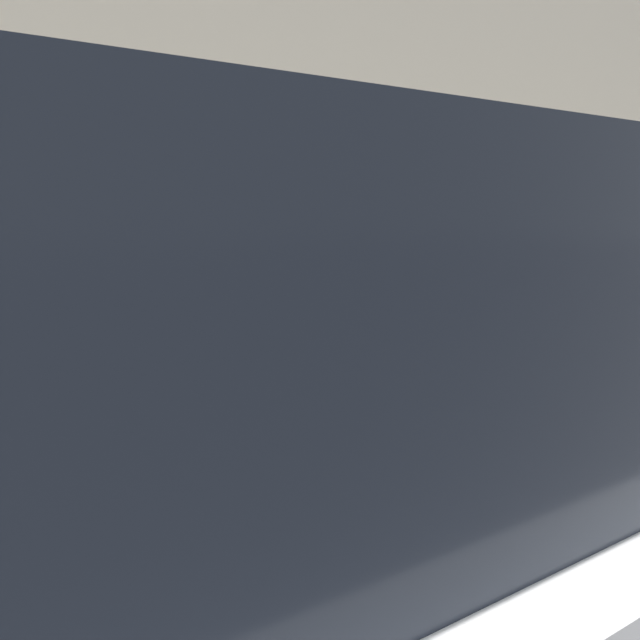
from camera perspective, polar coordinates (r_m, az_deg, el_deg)
ground_plane at (r=2.85m, az=10.30°, el=-23.69°), size 60.00×60.00×0.00m
sidewalk at (r=4.56m, az=-6.66°, el=-8.63°), size 24.00×2.80×0.10m
building_facade at (r=6.41m, az=-14.39°, el=22.81°), size 24.00×0.30×5.78m
parking_meter at (r=3.22m, az=0.00°, el=1.34°), size 0.19×0.13×1.42m
parked_car_beside_meter at (r=1.61m, az=-4.37°, el=-16.38°), size 4.97×2.04×1.78m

